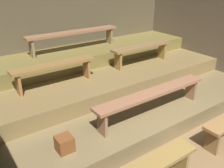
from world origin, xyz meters
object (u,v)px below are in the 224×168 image
object	(u,v)px
wooden_crate_lower	(65,144)
bench_lower_center	(153,95)
bench_middle_right	(142,49)
bench_upper_center	(74,34)
bench_middle_left	(54,68)

from	to	relation	value
wooden_crate_lower	bench_lower_center	bearing A→B (deg)	0.32
bench_middle_right	bench_upper_center	distance (m)	1.66
bench_middle_right	bench_upper_center	xyz separation A→B (m)	(-1.25, 1.05, 0.32)
bench_lower_center	bench_upper_center	distance (m)	2.65
wooden_crate_lower	bench_middle_right	bearing A→B (deg)	28.72
bench_lower_center	bench_upper_center	bearing A→B (deg)	93.86
bench_middle_right	wooden_crate_lower	bearing A→B (deg)	-151.28
bench_middle_right	wooden_crate_lower	size ratio (longest dim) A/B	7.15
bench_upper_center	wooden_crate_lower	size ratio (longest dim) A/B	10.08
bench_lower_center	bench_middle_left	world-z (taller)	bench_middle_left
bench_middle_left	wooden_crate_lower	xyz separation A→B (m)	(-0.56, -1.53, -0.56)
bench_lower_center	wooden_crate_lower	distance (m)	1.74
bench_middle_left	wooden_crate_lower	world-z (taller)	bench_middle_left
bench_middle_left	wooden_crate_lower	distance (m)	1.73
bench_middle_right	wooden_crate_lower	xyz separation A→B (m)	(-2.80, -1.53, -0.56)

